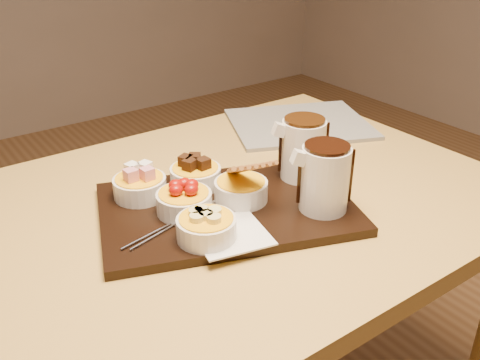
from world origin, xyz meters
TOP-DOWN VIEW (x-y plane):
  - dining_table at (0.00, 0.00)m, footprint 1.20×0.80m
  - serving_board at (0.01, -0.05)m, footprint 0.53×0.44m
  - napkin at (-0.04, -0.13)m, footprint 0.14×0.14m
  - bowl_marshmallows at (-0.10, 0.08)m, footprint 0.10×0.10m
  - bowl_cake at (0.01, 0.05)m, footprint 0.10×0.10m
  - bowl_strawberries at (-0.06, -0.02)m, footprint 0.10×0.10m
  - bowl_biscotti at (0.04, -0.05)m, footprint 0.10×0.10m
  - bowl_bananas at (-0.08, -0.12)m, footprint 0.10×0.10m
  - pitcher_dark_chocolate at (0.15, -0.16)m, footprint 0.11×0.11m
  - pitcher_milk_chocolate at (0.20, -0.04)m, footprint 0.11×0.11m
  - fondue_skewers at (-0.08, -0.04)m, footprint 0.08×0.26m
  - newspaper at (0.42, 0.21)m, footprint 0.43×0.39m

SIDE VIEW (x-z plane):
  - dining_table at x=0.00m, z-range 0.28..1.03m
  - newspaper at x=0.42m, z-range 0.75..0.76m
  - serving_board at x=0.01m, z-range 0.75..0.77m
  - napkin at x=-0.04m, z-range 0.77..0.77m
  - fondue_skewers at x=-0.08m, z-range 0.77..0.78m
  - bowl_marshmallows at x=-0.10m, z-range 0.77..0.81m
  - bowl_cake at x=0.01m, z-range 0.77..0.81m
  - bowl_strawberries at x=-0.06m, z-range 0.77..0.81m
  - bowl_biscotti at x=0.04m, z-range 0.77..0.81m
  - bowl_bananas at x=-0.08m, z-range 0.77..0.81m
  - pitcher_dark_chocolate at x=0.15m, z-range 0.77..0.89m
  - pitcher_milk_chocolate at x=0.20m, z-range 0.77..0.89m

